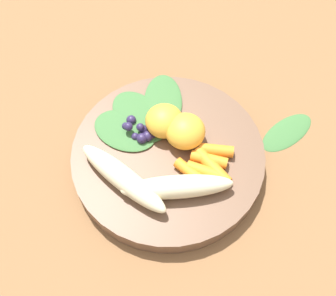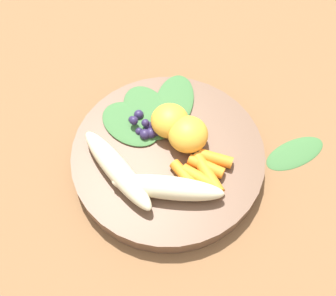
# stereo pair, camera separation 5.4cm
# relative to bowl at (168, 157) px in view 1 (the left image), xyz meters

# --- Properties ---
(ground_plane) EXTENTS (2.40, 2.40, 0.00)m
(ground_plane) POSITION_rel_bowl_xyz_m (0.00, 0.00, -0.01)
(ground_plane) COLOR brown
(bowl) EXTENTS (0.26, 0.26, 0.03)m
(bowl) POSITION_rel_bowl_xyz_m (0.00, 0.00, 0.00)
(bowl) COLOR brown
(bowl) RESTS_ON ground_plane
(banana_peeled_left) EXTENTS (0.14, 0.08, 0.03)m
(banana_peeled_left) POSITION_rel_bowl_xyz_m (0.03, -0.05, 0.03)
(banana_peeled_left) COLOR beige
(banana_peeled_left) RESTS_ON bowl
(banana_peeled_right) EXTENTS (0.14, 0.08, 0.03)m
(banana_peeled_right) POSITION_rel_bowl_xyz_m (-0.04, -0.06, 0.03)
(banana_peeled_right) COLOR beige
(banana_peeled_right) RESTS_ON bowl
(orange_segment_near) EXTENTS (0.05, 0.05, 0.04)m
(orange_segment_near) POSITION_rel_bowl_xyz_m (-0.02, 0.03, 0.03)
(orange_segment_near) COLOR #F4A833
(orange_segment_near) RESTS_ON bowl
(orange_segment_far) EXTENTS (0.05, 0.05, 0.04)m
(orange_segment_far) POSITION_rel_bowl_xyz_m (0.02, 0.03, 0.03)
(orange_segment_far) COLOR #F4A833
(orange_segment_far) RESTS_ON bowl
(carrot_front) EXTENTS (0.06, 0.04, 0.01)m
(carrot_front) POSITION_rel_bowl_xyz_m (0.04, -0.03, 0.02)
(carrot_front) COLOR orange
(carrot_front) RESTS_ON bowl
(carrot_mid_left) EXTENTS (0.05, 0.02, 0.02)m
(carrot_mid_left) POSITION_rel_bowl_xyz_m (0.05, -0.02, 0.02)
(carrot_mid_left) COLOR orange
(carrot_mid_left) RESTS_ON bowl
(carrot_mid_right) EXTENTS (0.06, 0.05, 0.02)m
(carrot_mid_right) POSITION_rel_bowl_xyz_m (0.06, -0.01, 0.02)
(carrot_mid_right) COLOR orange
(carrot_mid_right) RESTS_ON bowl
(carrot_rear) EXTENTS (0.05, 0.02, 0.02)m
(carrot_rear) POSITION_rel_bowl_xyz_m (0.06, -0.00, 0.02)
(carrot_rear) COLOR orange
(carrot_rear) RESTS_ON bowl
(carrot_small) EXTENTS (0.05, 0.02, 0.02)m
(carrot_small) POSITION_rel_bowl_xyz_m (0.06, 0.02, 0.02)
(carrot_small) COLOR orange
(carrot_small) RESTS_ON bowl
(blueberry_pile) EXTENTS (0.05, 0.04, 0.02)m
(blueberry_pile) POSITION_rel_bowl_xyz_m (-0.04, 0.02, 0.02)
(blueberry_pile) COLOR #2D234C
(blueberry_pile) RESTS_ON bowl
(coconut_shred_patch) EXTENTS (0.05, 0.05, 0.00)m
(coconut_shred_patch) POSITION_rel_bowl_xyz_m (-0.06, 0.05, 0.02)
(coconut_shred_patch) COLOR white
(coconut_shred_patch) RESTS_ON bowl
(kale_leaf_left) EXTENTS (0.08, 0.11, 0.00)m
(kale_leaf_left) POSITION_rel_bowl_xyz_m (-0.03, 0.08, 0.02)
(kale_leaf_left) COLOR #3D7038
(kale_leaf_left) RESTS_ON bowl
(kale_leaf_right) EXTENTS (0.12, 0.11, 0.00)m
(kale_leaf_right) POSITION_rel_bowl_xyz_m (-0.06, 0.04, 0.02)
(kale_leaf_right) COLOR #3D7038
(kale_leaf_right) RESTS_ON bowl
(kale_leaf_rear) EXTENTS (0.10, 0.08, 0.00)m
(kale_leaf_rear) POSITION_rel_bowl_xyz_m (-0.07, 0.01, 0.02)
(kale_leaf_rear) COLOR #3D7038
(kale_leaf_rear) RESTS_ON bowl
(kale_leaf_stray) EXTENTS (0.09, 0.10, 0.01)m
(kale_leaf_stray) POSITION_rel_bowl_xyz_m (0.15, 0.10, -0.01)
(kale_leaf_stray) COLOR #3D7038
(kale_leaf_stray) RESTS_ON ground_plane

